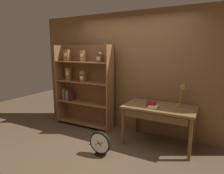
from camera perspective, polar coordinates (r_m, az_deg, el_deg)
The scene contains 8 objects.
ground_plane at distance 3.45m, azimuth -3.77°, elevation -20.44°, with size 10.00×10.00×0.00m, color brown.
back_wood_panel at distance 4.26m, azimuth 6.26°, elevation 4.11°, with size 4.80×0.05×2.60m, color brown.
bookshelf at distance 4.60m, azimuth -8.49°, elevation 0.19°, with size 1.45×0.34×1.91m.
workbench at distance 3.73m, azimuth 13.73°, elevation -6.81°, with size 1.30×0.75×0.76m.
desk_lamp at distance 3.73m, azimuth 20.19°, elevation -1.02°, with size 0.21×0.21×0.48m.
toolbox_small at distance 3.68m, azimuth 11.45°, elevation -4.83°, with size 0.15×0.12×0.10m, color maroon.
open_repair_manual at distance 3.63m, azimuth 12.09°, elevation -5.69°, with size 0.16×0.22×0.03m, color silver.
round_clock_large at distance 3.44m, azimuth -3.46°, elevation -16.30°, with size 0.39×0.11×0.43m.
Camera 1 is at (1.58, -2.49, 1.78)m, focal length 30.96 mm.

